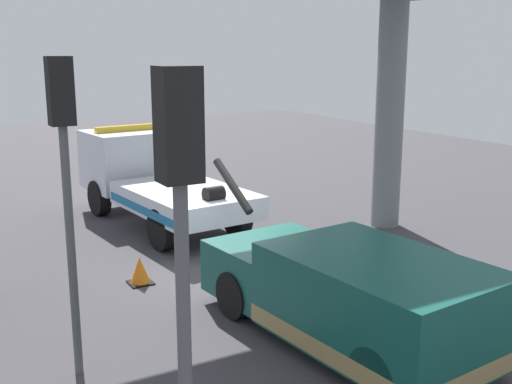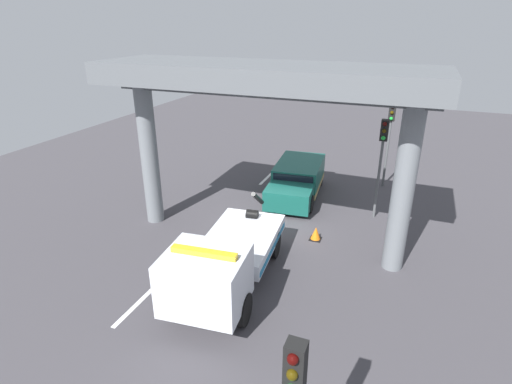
{
  "view_description": "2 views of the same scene",
  "coord_description": "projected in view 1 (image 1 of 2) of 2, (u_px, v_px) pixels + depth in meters",
  "views": [
    {
      "loc": [
        -11.51,
        5.86,
        4.59
      ],
      "look_at": [
        -0.3,
        -0.47,
        1.66
      ],
      "focal_mm": 44.16,
      "sensor_mm": 36.0,
      "label": 1
    },
    {
      "loc": [
        14.47,
        5.14,
        8.37
      ],
      "look_at": [
        -0.15,
        -0.66,
        1.63
      ],
      "focal_mm": 28.53,
      "sensor_mm": 36.0,
      "label": 2
    }
  ],
  "objects": [
    {
      "name": "ground_plane",
      "position": [
        230.0,
        269.0,
        13.61
      ],
      "size": [
        60.0,
        40.0,
        0.1
      ],
      "primitive_type": "cube",
      "color": "#423F44"
    },
    {
      "name": "lane_stripe_mid",
      "position": [
        316.0,
        251.0,
        14.67
      ],
      "size": [
        2.6,
        0.16,
        0.01
      ],
      "primitive_type": "cube",
      "color": "silver",
      "rests_on": "ground"
    },
    {
      "name": "lane_stripe_east",
      "position": [
        207.0,
        199.0,
        19.77
      ],
      "size": [
        2.6,
        0.16,
        0.01
      ],
      "primitive_type": "cube",
      "color": "silver",
      "rests_on": "ground"
    },
    {
      "name": "tow_truck_white",
      "position": [
        151.0,
        176.0,
        17.19
      ],
      "size": [
        7.34,
        2.96,
        2.46
      ],
      "color": "silver",
      "rests_on": "ground"
    },
    {
      "name": "towed_van_green",
      "position": [
        351.0,
        297.0,
        9.9
      ],
      "size": [
        5.38,
        2.66,
        1.58
      ],
      "color": "#145147",
      "rests_on": "ground"
    },
    {
      "name": "traffic_light_near",
      "position": [
        180.0,
        221.0,
        5.03
      ],
      "size": [
        0.39,
        0.32,
        4.47
      ],
      "color": "#515456",
      "rests_on": "ground"
    },
    {
      "name": "traffic_light_far",
      "position": [
        64.0,
        150.0,
        8.42
      ],
      "size": [
        0.39,
        0.32,
        4.5
      ],
      "color": "#515456",
      "rests_on": "ground"
    },
    {
      "name": "traffic_cone_orange",
      "position": [
        140.0,
        271.0,
        12.57
      ],
      "size": [
        0.46,
        0.46,
        0.55
      ],
      "color": "orange",
      "rests_on": "ground"
    }
  ]
}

